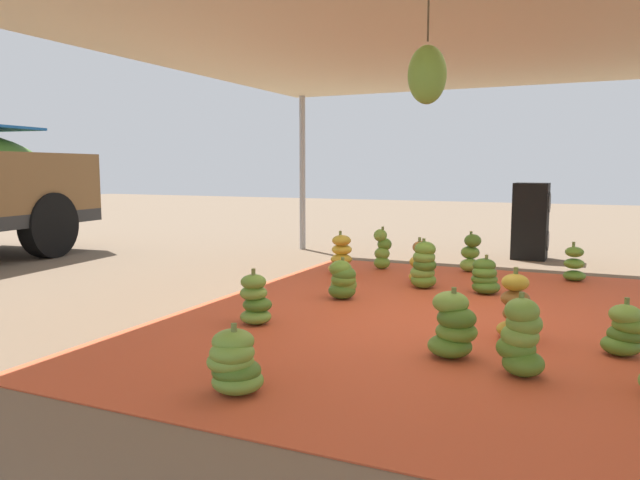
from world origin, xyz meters
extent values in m
plane|color=brown|center=(0.00, 3.00, 0.00)|extent=(40.00, 40.00, 0.00)
cube|color=#D1512D|center=(0.00, 0.00, 0.01)|extent=(5.81, 4.67, 0.01)
cylinder|color=#9EA0A5|center=(3.80, 3.30, 1.28)|extent=(0.10, 0.10, 2.56)
cube|color=beige|center=(0.00, 0.00, 2.59)|extent=(8.00, 7.00, 0.06)
cylinder|color=#4C422D|center=(-1.63, -0.25, 2.35)|extent=(0.01, 0.01, 0.42)
ellipsoid|color=#75A83D|center=(-1.63, -0.25, 1.94)|extent=(0.24, 0.24, 0.36)
ellipsoid|color=gold|center=(1.57, 0.64, 0.09)|extent=(0.31, 0.31, 0.15)
ellipsoid|color=gold|center=(1.57, 0.65, 0.26)|extent=(0.34, 0.34, 0.15)
ellipsoid|color=#996628|center=(1.60, 0.64, 0.43)|extent=(0.31, 0.31, 0.15)
cylinder|color=olive|center=(1.58, 0.66, 0.49)|extent=(0.04, 0.04, 0.12)
ellipsoid|color=gold|center=(1.75, 1.76, 0.08)|extent=(0.41, 0.41, 0.14)
ellipsoid|color=gold|center=(1.75, 1.73, 0.20)|extent=(0.37, 0.37, 0.14)
ellipsoid|color=gold|center=(1.76, 1.73, 0.33)|extent=(0.36, 0.36, 0.14)
ellipsoid|color=gold|center=(1.71, 1.71, 0.45)|extent=(0.32, 0.32, 0.14)
cylinder|color=olive|center=(1.74, 1.74, 0.51)|extent=(0.04, 0.04, 0.12)
ellipsoid|color=#518428|center=(2.48, -1.02, 0.07)|extent=(0.33, 0.33, 0.13)
ellipsoid|color=#60932D|center=(2.49, -1.01, 0.22)|extent=(0.34, 0.34, 0.13)
ellipsoid|color=#60932D|center=(2.47, -1.01, 0.36)|extent=(0.25, 0.25, 0.13)
cylinder|color=olive|center=(2.50, -1.00, 0.42)|extent=(0.04, 0.04, 0.12)
ellipsoid|color=#518428|center=(-1.34, -0.85, 0.10)|extent=(0.36, 0.36, 0.17)
ellipsoid|color=#518428|center=(-1.31, -0.80, 0.18)|extent=(0.37, 0.37, 0.17)
ellipsoid|color=#75A83D|center=(-1.32, -0.82, 0.27)|extent=(0.31, 0.31, 0.17)
ellipsoid|color=#6B9E38|center=(-1.32, -0.85, 0.35)|extent=(0.32, 0.32, 0.17)
ellipsoid|color=#6B9E38|center=(-1.34, -0.83, 0.44)|extent=(0.30, 0.30, 0.17)
cylinder|color=olive|center=(-1.32, -0.82, 0.50)|extent=(0.04, 0.04, 0.12)
ellipsoid|color=#6B9E38|center=(-0.91, 1.43, 0.08)|extent=(0.33, 0.33, 0.13)
ellipsoid|color=#477523|center=(-0.89, 1.42, 0.18)|extent=(0.31, 0.31, 0.13)
ellipsoid|color=#75A83D|center=(-0.89, 1.46, 0.28)|extent=(0.34, 0.34, 0.13)
ellipsoid|color=#6B9E38|center=(-0.90, 1.45, 0.38)|extent=(0.28, 0.28, 0.13)
cylinder|color=olive|center=(-0.92, 1.44, 0.44)|extent=(0.04, 0.04, 0.12)
ellipsoid|color=gold|center=(-0.43, -0.67, 0.08)|extent=(0.27, 0.27, 0.14)
ellipsoid|color=#996628|center=(-0.42, -0.71, 0.21)|extent=(0.26, 0.26, 0.14)
ellipsoid|color=#996628|center=(-0.47, -0.69, 0.34)|extent=(0.25, 0.25, 0.14)
ellipsoid|color=gold|center=(-0.47, -0.68, 0.47)|extent=(0.24, 0.24, 0.14)
cylinder|color=olive|center=(-0.45, -0.68, 0.53)|extent=(0.04, 0.04, 0.12)
ellipsoid|color=#75A83D|center=(2.62, 0.25, 0.10)|extent=(0.28, 0.28, 0.17)
ellipsoid|color=#60932D|center=(2.67, 0.27, 0.26)|extent=(0.26, 0.26, 0.17)
ellipsoid|color=#477523|center=(2.61, 0.23, 0.42)|extent=(0.29, 0.29, 0.17)
cylinder|color=olive|center=(2.64, 0.26, 0.48)|extent=(0.04, 0.04, 0.12)
ellipsoid|color=#518428|center=(-0.58, -1.45, 0.08)|extent=(0.38, 0.38, 0.15)
ellipsoid|color=#477523|center=(-0.55, -1.48, 0.16)|extent=(0.35, 0.35, 0.15)
ellipsoid|color=#60932D|center=(-0.56, -1.50, 0.24)|extent=(0.34, 0.34, 0.15)
ellipsoid|color=#75A83D|center=(-0.57, -1.47, 0.31)|extent=(0.32, 0.32, 0.15)
cylinder|color=olive|center=(-0.55, -1.47, 0.37)|extent=(0.04, 0.04, 0.12)
ellipsoid|color=#477523|center=(0.36, 1.14, 0.10)|extent=(0.35, 0.35, 0.18)
ellipsoid|color=#6B9E38|center=(0.39, 1.13, 0.16)|extent=(0.38, 0.38, 0.18)
ellipsoid|color=#60932D|center=(0.35, 1.12, 0.21)|extent=(0.37, 0.37, 0.18)
ellipsoid|color=#477523|center=(0.35, 1.12, 0.27)|extent=(0.33, 0.33, 0.18)
ellipsoid|color=#60932D|center=(0.35, 1.16, 0.33)|extent=(0.33, 0.33, 0.18)
cylinder|color=olive|center=(0.38, 1.14, 0.39)|extent=(0.04, 0.04, 0.12)
ellipsoid|color=#60932D|center=(2.34, 1.38, 0.09)|extent=(0.27, 0.27, 0.17)
ellipsoid|color=#6B9E38|center=(2.36, 1.39, 0.22)|extent=(0.21, 0.21, 0.17)
ellipsoid|color=#518428|center=(2.40, 1.37, 0.34)|extent=(0.25, 0.25, 0.17)
ellipsoid|color=#75A83D|center=(2.36, 1.41, 0.46)|extent=(0.26, 0.26, 0.17)
cylinder|color=olive|center=(2.37, 1.38, 0.52)|extent=(0.04, 0.04, 0.12)
ellipsoid|color=#60932D|center=(1.28, 0.52, 0.10)|extent=(0.29, 0.29, 0.18)
ellipsoid|color=#75A83D|center=(1.28, 0.53, 0.19)|extent=(0.34, 0.34, 0.18)
ellipsoid|color=#477523|center=(1.26, 0.51, 0.28)|extent=(0.34, 0.34, 0.18)
ellipsoid|color=#6B9E38|center=(1.24, 0.51, 0.37)|extent=(0.26, 0.26, 0.18)
ellipsoid|color=#60932D|center=(1.25, 0.50, 0.46)|extent=(0.33, 0.33, 0.18)
cylinder|color=olive|center=(1.26, 0.52, 0.52)|extent=(0.04, 0.04, 0.12)
ellipsoid|color=#477523|center=(1.25, -0.18, 0.08)|extent=(0.43, 0.43, 0.15)
ellipsoid|color=#518428|center=(1.28, -0.16, 0.16)|extent=(0.39, 0.39, 0.15)
ellipsoid|color=#518428|center=(1.26, -0.16, 0.24)|extent=(0.37, 0.37, 0.15)
ellipsoid|color=#477523|center=(1.29, -0.15, 0.32)|extent=(0.34, 0.34, 0.15)
cylinder|color=olive|center=(1.27, -0.17, 0.38)|extent=(0.04, 0.04, 0.12)
ellipsoid|color=#518428|center=(-1.14, -0.32, 0.09)|extent=(0.40, 0.40, 0.17)
ellipsoid|color=#60932D|center=(-1.12, -0.37, 0.19)|extent=(0.42, 0.42, 0.17)
ellipsoid|color=#477523|center=(-1.13, -0.37, 0.30)|extent=(0.36, 0.36, 0.17)
ellipsoid|color=#75A83D|center=(-1.09, -0.31, 0.40)|extent=(0.27, 0.27, 0.17)
cylinder|color=olive|center=(-1.12, -0.34, 0.46)|extent=(0.04, 0.04, 0.12)
ellipsoid|color=#6B9E38|center=(-2.38, 0.68, 0.08)|extent=(0.36, 0.36, 0.15)
ellipsoid|color=#477523|center=(-2.37, 0.70, 0.14)|extent=(0.42, 0.42, 0.15)
ellipsoid|color=#75A83D|center=(-2.39, 0.73, 0.20)|extent=(0.34, 0.34, 0.15)
ellipsoid|color=#75A83D|center=(-2.39, 0.71, 0.26)|extent=(0.33, 0.33, 0.15)
ellipsoid|color=#75A83D|center=(-2.36, 0.73, 0.32)|extent=(0.35, 0.35, 0.15)
cylinder|color=olive|center=(-2.38, 0.71, 0.38)|extent=(0.04, 0.04, 0.12)
cube|color=brown|center=(2.25, 7.53, 1.15)|extent=(0.32, 2.22, 0.90)
cylinder|color=black|center=(1.30, 6.40, 0.50)|extent=(1.02, 0.39, 1.00)
cube|color=black|center=(4.23, -0.32, 0.29)|extent=(0.47, 0.50, 0.57)
cylinder|color=#383838|center=(4.23, -0.58, 0.29)|extent=(0.30, 0.02, 0.30)
cube|color=black|center=(4.23, -0.32, 0.86)|extent=(0.47, 0.50, 0.58)
cylinder|color=#383838|center=(4.23, -0.58, 0.86)|extent=(0.30, 0.02, 0.30)
camera|label=1|loc=(-5.41, -1.25, 1.36)|focal=34.17mm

